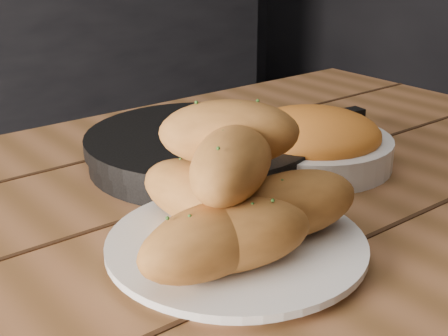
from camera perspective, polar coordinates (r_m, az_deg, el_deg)
table at (r=0.75m, az=2.01°, el=-12.02°), size 1.37×0.99×0.75m
plate at (r=0.64m, az=1.12°, el=-7.22°), size 0.27×0.27×0.02m
bread_rolls at (r=0.61m, az=0.83°, el=-2.45°), size 0.27×0.23×0.14m
skillet at (r=0.87m, az=-1.97°, el=1.85°), size 0.46×0.32×0.05m
bowl at (r=0.88m, az=8.10°, el=2.43°), size 0.22×0.22×0.08m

